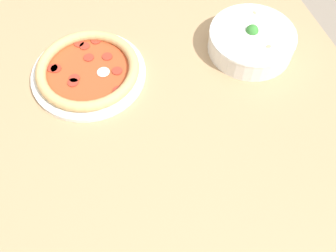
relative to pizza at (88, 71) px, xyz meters
The scene contains 4 objects.
ground_plane 0.80m from the pizza, 55.31° to the left, with size 8.00×8.00×0.00m, color gray.
dining_table 0.21m from the pizza, 55.31° to the left, with size 1.30×1.00×0.76m.
pizza is the anchor object (origin of this frame).
bowl 0.42m from the pizza, 84.80° to the left, with size 0.22×0.22×0.08m.
Camera 1 is at (0.54, -0.14, 1.49)m, focal length 40.00 mm.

